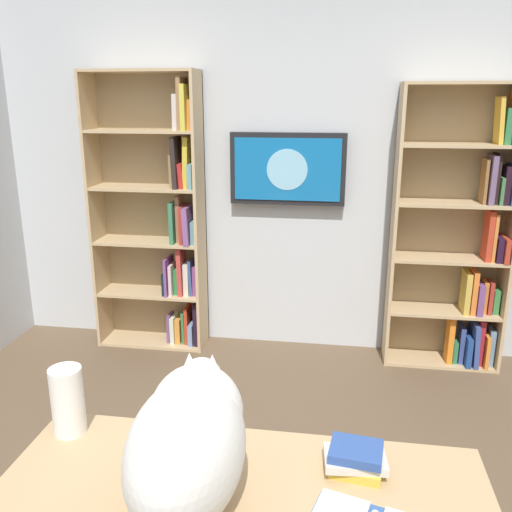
{
  "coord_description": "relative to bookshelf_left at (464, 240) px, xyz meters",
  "views": [
    {
      "loc": [
        -0.31,
        1.73,
        1.85
      ],
      "look_at": [
        0.12,
        -1.05,
        1.04
      ],
      "focal_mm": 38.11,
      "sensor_mm": 36.0,
      "label": 1
    }
  ],
  "objects": [
    {
      "name": "wall_back",
      "position": [
        1.18,
        -0.17,
        0.43
      ],
      "size": [
        4.52,
        0.06,
        2.7
      ],
      "primitive_type": "cube",
      "color": "silver",
      "rests_on": "ground"
    },
    {
      "name": "bookshelf_left",
      "position": [
        0.0,
        0.0,
        0.0
      ],
      "size": [
        0.79,
        0.28,
        1.96
      ],
      "color": "tan",
      "rests_on": "ground"
    },
    {
      "name": "bookshelf_right",
      "position": [
        2.16,
        -0.0,
        0.07
      ],
      "size": [
        0.82,
        0.28,
        2.05
      ],
      "color": "tan",
      "rests_on": "ground"
    },
    {
      "name": "wall_mounted_tv",
      "position": [
        1.23,
        -0.09,
        0.45
      ],
      "size": [
        0.82,
        0.07,
        0.51
      ],
      "color": "black"
    },
    {
      "name": "cat",
      "position": [
        1.25,
        2.53,
        0.03
      ],
      "size": [
        0.32,
        0.64,
        0.39
      ],
      "color": "white",
      "rests_on": "desk"
    },
    {
      "name": "paper_towel_roll",
      "position": [
        1.75,
        2.27,
        -0.05
      ],
      "size": [
        0.11,
        0.11,
        0.24
      ],
      "primitive_type": "cylinder",
      "color": "white",
      "rests_on": "desk"
    },
    {
      "name": "desk_book_stack",
      "position": [
        0.78,
        2.34,
        -0.13
      ],
      "size": [
        0.2,
        0.15,
        0.08
      ],
      "color": "gold",
      "rests_on": "desk"
    }
  ]
}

